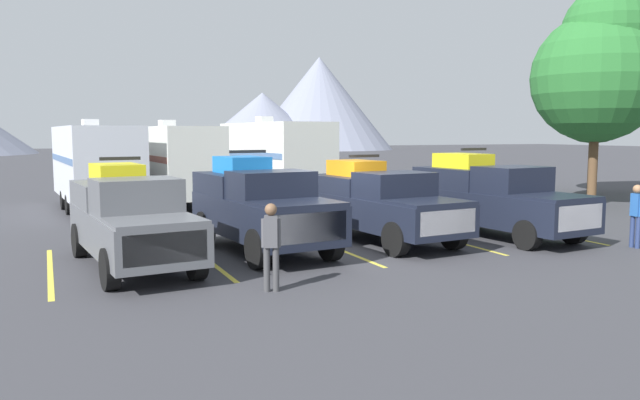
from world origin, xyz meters
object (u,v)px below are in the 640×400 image
Objects in this scene: camper_trailer_a at (96,162)px; camper_trailer_b at (174,161)px; camper_trailer_c at (274,157)px; pickup_truck_a at (130,217)px; pickup_truck_b at (260,205)px; pickup_truck_d at (492,197)px; person_a at (636,212)px; person_c at (271,241)px; pickup_truck_c at (379,202)px.

camper_trailer_a reaches higher than camper_trailer_b.
camper_trailer_c reaches higher than camper_trailer_b.
pickup_truck_a is 3.38m from pickup_truck_b.
pickup_truck_d reaches higher than person_a.
person_a is at bearing 2.33° from person_c.
pickup_truck_d is 3.92m from person_a.
pickup_truck_b is at bearing 158.62° from person_a.
pickup_truck_c is 11.60m from camper_trailer_b.
camper_trailer_a is at bearing 89.52° from pickup_truck_a.
pickup_truck_a is 13.31m from camper_trailer_c.
camper_trailer_c is 4.93× the size of person_c.
person_c is (2.21, -3.61, -0.15)m from pickup_truck_a.
camper_trailer_c is 15.53m from person_c.
pickup_truck_b is 3.60m from pickup_truck_c.
camper_trailer_a is at bearing 122.36° from pickup_truck_c.
camper_trailer_b is 4.30m from camper_trailer_c.
pickup_truck_b is 0.63× the size of camper_trailer_c.
pickup_truck_b reaches higher than person_c.
camper_trailer_a is at bearing 131.00° from person_a.
camper_trailer_c reaches higher than pickup_truck_c.
pickup_truck_a is 0.66× the size of camper_trailer_a.
camper_trailer_c is at bearing 70.11° from person_c.
camper_trailer_c is (4.26, -0.55, 0.09)m from camper_trailer_b.
camper_trailer_b is at bearing 86.17° from person_c.
pickup_truck_a is 4.23m from person_c.
pickup_truck_c is at bearing 172.09° from pickup_truck_d.
camper_trailer_a reaches higher than pickup_truck_c.
pickup_truck_b is at bearing -111.57° from camper_trailer_c.
pickup_truck_c is 0.67× the size of camper_trailer_b.
person_c is (2.12, -14.96, -0.93)m from camper_trailer_a.
pickup_truck_b reaches higher than pickup_truck_d.
camper_trailer_c is at bearing 55.68° from pickup_truck_a.
pickup_truck_b is 11.29m from camper_trailer_c.
camper_trailer_b is 15.18m from person_c.
pickup_truck_b reaches higher than pickup_truck_a.
pickup_truck_c is at bearing -57.64° from camper_trailer_a.
pickup_truck_c is 3.62m from pickup_truck_d.
person_c is (-1.13, -4.10, -0.21)m from pickup_truck_b.
camper_trailer_c is (-3.04, 10.91, 0.84)m from pickup_truck_d.
camper_trailer_b is at bearing 90.63° from pickup_truck_b.
camper_trailer_b is at bearing 122.90° from person_a.
pickup_truck_c is 10.47m from camper_trailer_c.
person_a is (2.20, -3.23, -0.20)m from pickup_truck_d.
camper_trailer_c reaches higher than pickup_truck_b.
pickup_truck_c is 6.30m from person_c.
pickup_truck_a reaches higher than person_a.
pickup_truck_c is (6.94, 0.55, -0.02)m from pickup_truck_a.
camper_trailer_b is 17.52m from person_a.
pickup_truck_b reaches higher than person_a.
camper_trailer_a is at bearing 132.70° from pickup_truck_d.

